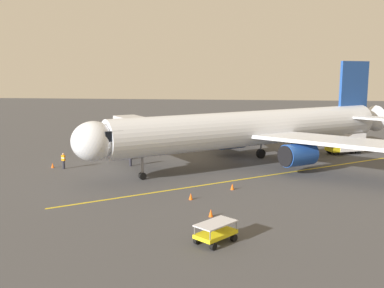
% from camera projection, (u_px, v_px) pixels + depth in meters
% --- Properties ---
extents(ground_plane, '(220.00, 220.00, 0.00)m').
position_uv_depth(ground_plane, '(255.00, 162.00, 50.63)').
color(ground_plane, '#424244').
extents(apron_lead_in_line, '(32.07, 24.29, 0.01)m').
position_uv_depth(apron_lead_in_line, '(255.00, 177.00, 43.41)').
color(apron_lead_in_line, yellow).
rests_on(apron_lead_in_line, ground).
extents(airplane, '(34.58, 31.56, 11.50)m').
position_uv_depth(airplane, '(257.00, 129.00, 48.77)').
color(airplane, silver).
rests_on(airplane, ground).
extents(jet_bridge, '(8.58, 10.27, 5.40)m').
position_uv_depth(jet_bridge, '(143.00, 132.00, 47.81)').
color(jet_bridge, '#B7B7BC').
rests_on(jet_bridge, ground).
extents(ground_crew_marshaller, '(0.45, 0.47, 1.71)m').
position_uv_depth(ground_crew_marshaller, '(130.00, 158.00, 48.49)').
color(ground_crew_marshaller, '#23232D').
rests_on(ground_crew_marshaller, ground).
extents(ground_crew_wing_walker, '(0.46, 0.36, 1.71)m').
position_uv_depth(ground_crew_wing_walker, '(64.00, 161.00, 47.13)').
color(ground_crew_wing_walker, '#23232D').
rests_on(ground_crew_wing_walker, ground).
extents(baggage_cart_near_nose, '(2.69, 2.92, 1.27)m').
position_uv_depth(baggage_cart_near_nose, '(216.00, 232.00, 26.85)').
color(baggage_cart_near_nose, yellow).
rests_on(baggage_cart_near_nose, ground).
extents(box_truck_portside, '(5.00, 3.62, 2.62)m').
position_uv_depth(box_truck_portside, '(346.00, 143.00, 55.65)').
color(box_truck_portside, yellow).
rests_on(box_truck_portside, ground).
extents(safety_cone_nose_left, '(0.32, 0.32, 0.55)m').
position_uv_depth(safety_cone_nose_left, '(53.00, 165.00, 47.69)').
color(safety_cone_nose_left, '#F2590F').
rests_on(safety_cone_nose_left, ground).
extents(safety_cone_nose_right, '(0.32, 0.32, 0.55)m').
position_uv_depth(safety_cone_nose_right, '(191.00, 196.00, 35.90)').
color(safety_cone_nose_right, '#F2590F').
rests_on(safety_cone_nose_right, ground).
extents(safety_cone_wing_port, '(0.32, 0.32, 0.55)m').
position_uv_depth(safety_cone_wing_port, '(232.00, 187.00, 38.92)').
color(safety_cone_wing_port, '#F2590F').
rests_on(safety_cone_wing_port, ground).
extents(safety_cone_wing_starboard, '(0.32, 0.32, 0.55)m').
position_uv_depth(safety_cone_wing_starboard, '(211.00, 213.00, 31.72)').
color(safety_cone_wing_starboard, '#F2590F').
rests_on(safety_cone_wing_starboard, ground).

